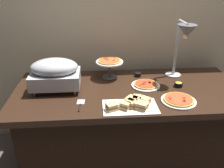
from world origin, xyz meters
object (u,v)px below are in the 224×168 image
Objects in this scene: chafing_dish at (55,73)px; sandwich_platter at (131,104)px; pizza_plate_front at (146,85)px; pizza_plate_center at (179,100)px; serving_spatula at (80,105)px; heat_lamp at (184,37)px; sauce_cup_near at (178,84)px; pizza_plate_raised_stand at (110,63)px; sauce_cup_far at (138,74)px.

chafing_dish is 0.67m from sandwich_platter.
pizza_plate_front is 0.93× the size of pizza_plate_center.
pizza_plate_center is at bearing -0.31° from serving_spatula.
heat_lamp is 7.48× the size of sauce_cup_near.
serving_spatula is at bearing -117.13° from pizza_plate_raised_stand.
chafing_dish is 0.76m from pizza_plate_front.
sandwich_platter is at bearing -140.16° from heat_lamp.
pizza_plate_raised_stand reaches higher than serving_spatula.
heat_lamp reaches higher than pizza_plate_center.
pizza_plate_raised_stand is 1.42× the size of serving_spatula.
pizza_plate_raised_stand is (-0.49, 0.48, 0.13)m from pizza_plate_center.
sauce_cup_far is (0.14, 0.55, -0.01)m from sandwich_platter.
sauce_cup_near reaches higher than pizza_plate_center.
sauce_cup_far is 0.70m from serving_spatula.
sauce_cup_near is (1.02, -0.02, -0.13)m from chafing_dish.
pizza_plate_raised_stand is 0.56m from serving_spatula.
pizza_plate_center is at bearing -55.16° from pizza_plate_front.
pizza_plate_raised_stand reaches higher than pizza_plate_front.
pizza_plate_center is at bearing -108.13° from heat_lamp.
sauce_cup_near and sauce_cup_far have the same top height.
sauce_cup_far is at bearing 155.79° from heat_lamp.
sandwich_platter is 0.54m from sauce_cup_near.
pizza_plate_center is (0.94, -0.27, -0.14)m from chafing_dish.
pizza_plate_front is at bearing 62.76° from sandwich_platter.
serving_spatula is (-0.73, 0.00, -0.01)m from pizza_plate_center.
chafing_dish is 1.61× the size of pizza_plate_raised_stand.
sandwich_platter is (0.12, -0.54, -0.11)m from pizza_plate_raised_stand.
chafing_dish is at bearing -176.21° from heat_lamp.
sandwich_platter reaches higher than pizza_plate_center.
pizza_plate_front is at bearing -168.30° from heat_lamp.
sauce_cup_near is 0.39m from sauce_cup_far.
chafing_dish is 0.76m from sauce_cup_far.
heat_lamp reaches higher than sauce_cup_near.
heat_lamp is 3.02× the size of serving_spatula.
heat_lamp reaches higher than chafing_dish.
chafing_dish reaches higher than pizza_plate_front.
heat_lamp is at bearing 72.25° from sauce_cup_near.
chafing_dish reaches higher than sauce_cup_near.
sauce_cup_far is 0.35× the size of serving_spatula.
pizza_plate_front is at bearing 124.84° from pizza_plate_center.
chafing_dish is 2.28× the size of serving_spatula.
sauce_cup_near is at bearing -37.84° from sauce_cup_far.
sauce_cup_far is (-0.22, 0.49, 0.01)m from pizza_plate_center.
sauce_cup_near is at bearing 16.93° from serving_spatula.
heat_lamp is at bearing 39.84° from sandwich_platter.
sandwich_platter is at bearing -171.06° from pizza_plate_center.
pizza_plate_raised_stand is at bearing 135.04° from pizza_plate_center.
sandwich_platter is at bearing -29.73° from chafing_dish.
pizza_plate_front is 0.22m from sauce_cup_far.
heat_lamp is 1.99× the size of pizza_plate_center.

